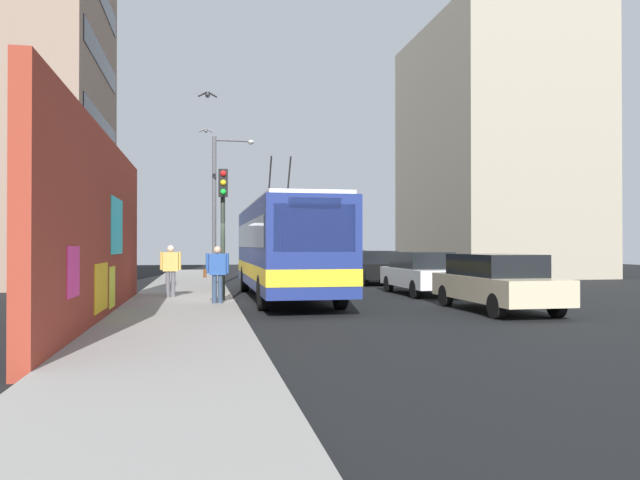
{
  "coord_description": "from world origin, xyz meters",
  "views": [
    {
      "loc": [
        -19.69,
        0.99,
        1.81
      ],
      "look_at": [
        0.23,
        -2.85,
        2.0
      ],
      "focal_mm": 34.53,
      "sensor_mm": 36.0,
      "label": 1
    }
  ],
  "objects_px": {
    "parked_car_navy": "(345,263)",
    "pedestrian_at_curb": "(217,270)",
    "parked_car_champagne": "(496,281)",
    "pedestrian_midblock": "(171,266)",
    "street_lamp": "(219,199)",
    "parked_car_white": "(421,272)",
    "parked_car_black": "(374,267)",
    "traffic_light": "(223,211)",
    "city_bus": "(285,246)"
  },
  "relations": [
    {
      "from": "parked_car_navy",
      "to": "street_lamp",
      "type": "height_order",
      "value": "street_lamp"
    },
    {
      "from": "parked_car_champagne",
      "to": "traffic_light",
      "type": "distance_m",
      "value": 8.3
    },
    {
      "from": "parked_car_black",
      "to": "city_bus",
      "type": "bearing_deg",
      "value": 144.23
    },
    {
      "from": "city_bus",
      "to": "street_lamp",
      "type": "xyz_separation_m",
      "value": [
        6.61,
        2.04,
        2.08
      ]
    },
    {
      "from": "parked_car_navy",
      "to": "parked_car_champagne",
      "type": "bearing_deg",
      "value": -180.0
    },
    {
      "from": "parked_car_navy",
      "to": "parked_car_black",
      "type": "bearing_deg",
      "value": 180.0
    },
    {
      "from": "traffic_light",
      "to": "parked_car_white",
      "type": "bearing_deg",
      "value": -70.49
    },
    {
      "from": "parked_car_black",
      "to": "parked_car_navy",
      "type": "relative_size",
      "value": 0.9
    },
    {
      "from": "traffic_light",
      "to": "street_lamp",
      "type": "relative_size",
      "value": 0.62
    },
    {
      "from": "city_bus",
      "to": "pedestrian_at_curb",
      "type": "bearing_deg",
      "value": 139.22
    },
    {
      "from": "parked_car_champagne",
      "to": "pedestrian_midblock",
      "type": "xyz_separation_m",
      "value": [
        4.81,
        8.98,
        0.3
      ]
    },
    {
      "from": "parked_car_navy",
      "to": "pedestrian_at_curb",
      "type": "xyz_separation_m",
      "value": [
        -15.81,
        7.55,
        0.28
      ]
    },
    {
      "from": "traffic_light",
      "to": "street_lamp",
      "type": "xyz_separation_m",
      "value": [
        8.37,
        -0.11,
        1.02
      ]
    },
    {
      "from": "parked_car_white",
      "to": "street_lamp",
      "type": "relative_size",
      "value": 0.72
    },
    {
      "from": "pedestrian_midblock",
      "to": "street_lamp",
      "type": "bearing_deg",
      "value": -14.3
    },
    {
      "from": "parked_car_white",
      "to": "traffic_light",
      "type": "height_order",
      "value": "traffic_light"
    },
    {
      "from": "city_bus",
      "to": "pedestrian_at_curb",
      "type": "xyz_separation_m",
      "value": [
        -2.72,
        2.35,
        -0.69
      ]
    },
    {
      "from": "city_bus",
      "to": "parked_car_navy",
      "type": "bearing_deg",
      "value": -21.67
    },
    {
      "from": "street_lamp",
      "to": "parked_car_white",
      "type": "bearing_deg",
      "value": -128.54
    },
    {
      "from": "parked_car_white",
      "to": "street_lamp",
      "type": "distance_m",
      "value": 9.75
    },
    {
      "from": "city_bus",
      "to": "parked_car_white",
      "type": "xyz_separation_m",
      "value": [
        0.84,
        -5.2,
        -0.98
      ]
    },
    {
      "from": "parked_car_black",
      "to": "traffic_light",
      "type": "relative_size",
      "value": 1.02
    },
    {
      "from": "pedestrian_midblock",
      "to": "parked_car_navy",
      "type": "bearing_deg",
      "value": -33.99
    },
    {
      "from": "city_bus",
      "to": "parked_car_black",
      "type": "xyz_separation_m",
      "value": [
        7.22,
        -5.2,
        -0.98
      ]
    },
    {
      "from": "parked_car_champagne",
      "to": "street_lamp",
      "type": "height_order",
      "value": "street_lamp"
    },
    {
      "from": "parked_car_white",
      "to": "pedestrian_midblock",
      "type": "xyz_separation_m",
      "value": [
        -1.08,
        8.98,
        0.3
      ]
    },
    {
      "from": "pedestrian_at_curb",
      "to": "street_lamp",
      "type": "distance_m",
      "value": 9.74
    },
    {
      "from": "parked_car_black",
      "to": "pedestrian_midblock",
      "type": "bearing_deg",
      "value": 129.69
    },
    {
      "from": "parked_car_black",
      "to": "traffic_light",
      "type": "bearing_deg",
      "value": 140.71
    },
    {
      "from": "parked_car_black",
      "to": "street_lamp",
      "type": "relative_size",
      "value": 0.63
    },
    {
      "from": "pedestrian_midblock",
      "to": "traffic_light",
      "type": "height_order",
      "value": "traffic_light"
    },
    {
      "from": "city_bus",
      "to": "parked_car_black",
      "type": "distance_m",
      "value": 8.95
    },
    {
      "from": "parked_car_black",
      "to": "parked_car_navy",
      "type": "bearing_deg",
      "value": -0.0
    },
    {
      "from": "city_bus",
      "to": "street_lamp",
      "type": "distance_m",
      "value": 7.22
    },
    {
      "from": "city_bus",
      "to": "parked_car_black",
      "type": "bearing_deg",
      "value": -35.77
    },
    {
      "from": "city_bus",
      "to": "street_lamp",
      "type": "relative_size",
      "value": 1.76
    },
    {
      "from": "parked_car_white",
      "to": "pedestrian_at_curb",
      "type": "distance_m",
      "value": 8.35
    },
    {
      "from": "city_bus",
      "to": "pedestrian_midblock",
      "type": "relative_size",
      "value": 6.77
    },
    {
      "from": "parked_car_black",
      "to": "pedestrian_at_curb",
      "type": "xyz_separation_m",
      "value": [
        -9.94,
        7.55,
        0.28
      ]
    },
    {
      "from": "parked_car_champagne",
      "to": "pedestrian_midblock",
      "type": "bearing_deg",
      "value": 61.83
    },
    {
      "from": "city_bus",
      "to": "traffic_light",
      "type": "xyz_separation_m",
      "value": [
        -1.77,
        2.15,
        1.06
      ]
    },
    {
      "from": "city_bus",
      "to": "parked_car_champagne",
      "type": "height_order",
      "value": "city_bus"
    },
    {
      "from": "pedestrian_midblock",
      "to": "traffic_light",
      "type": "xyz_separation_m",
      "value": [
        -1.53,
        -1.63,
        1.73
      ]
    },
    {
      "from": "pedestrian_at_curb",
      "to": "pedestrian_midblock",
      "type": "distance_m",
      "value": 2.87
    },
    {
      "from": "traffic_light",
      "to": "street_lamp",
      "type": "distance_m",
      "value": 8.43
    },
    {
      "from": "parked_car_champagne",
      "to": "traffic_light",
      "type": "bearing_deg",
      "value": 65.94
    },
    {
      "from": "traffic_light",
      "to": "city_bus",
      "type": "bearing_deg",
      "value": -50.61
    },
    {
      "from": "city_bus",
      "to": "traffic_light",
      "type": "bearing_deg",
      "value": 129.39
    },
    {
      "from": "pedestrian_at_curb",
      "to": "traffic_light",
      "type": "bearing_deg",
      "value": -11.75
    },
    {
      "from": "pedestrian_midblock",
      "to": "traffic_light",
      "type": "distance_m",
      "value": 2.83
    }
  ]
}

